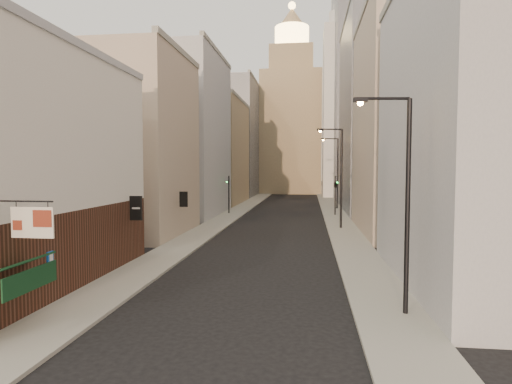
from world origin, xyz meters
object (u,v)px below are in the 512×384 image
(clock_tower, at_px, (291,119))
(streetlamp_far, at_px, (336,169))
(traffic_light_left, at_px, (229,188))
(white_tower, at_px, (343,105))
(streetlamp_near, at_px, (402,193))
(streetlamp_mid, at_px, (339,172))
(traffic_light_right, at_px, (335,185))

(clock_tower, bearing_deg, streetlamp_far, -78.71)
(clock_tower, relative_size, traffic_light_left, 8.98)
(streetlamp_far, bearing_deg, clock_tower, 80.26)
(streetlamp_far, bearing_deg, traffic_light_left, -170.68)
(white_tower, height_order, traffic_light_left, white_tower)
(clock_tower, height_order, streetlamp_far, clock_tower)
(streetlamp_near, relative_size, streetlamp_mid, 0.90)
(streetlamp_far, relative_size, traffic_light_left, 2.05)
(streetlamp_far, relative_size, traffic_light_right, 2.05)
(streetlamp_near, distance_m, traffic_light_left, 39.20)
(streetlamp_mid, height_order, traffic_light_right, streetlamp_mid)
(streetlamp_mid, xyz_separation_m, streetlamp_far, (0.96, 20.24, 0.24))
(white_tower, relative_size, streetlamp_mid, 4.22)
(traffic_light_left, distance_m, traffic_light_right, 13.57)
(traffic_light_left, relative_size, traffic_light_right, 1.00)
(streetlamp_near, xyz_separation_m, traffic_light_right, (-0.41, 36.30, -1.24))
(streetlamp_near, height_order, traffic_light_left, streetlamp_near)
(streetlamp_near, xyz_separation_m, traffic_light_left, (-13.97, 36.59, -1.61))
(clock_tower, relative_size, white_tower, 1.08)
(streetlamp_near, bearing_deg, streetlamp_mid, 84.87)
(streetlamp_mid, bearing_deg, streetlamp_far, 71.97)
(clock_tower, height_order, streetlamp_mid, clock_tower)
(clock_tower, distance_m, traffic_light_right, 51.32)
(streetlamp_mid, bearing_deg, traffic_light_right, 72.74)
(streetlamp_far, distance_m, traffic_light_right, 8.81)
(streetlamp_far, bearing_deg, white_tower, 62.56)
(streetlamp_near, distance_m, streetlamp_mid, 24.64)
(streetlamp_near, bearing_deg, traffic_light_right, 83.63)
(white_tower, xyz_separation_m, traffic_light_right, (-3.52, -34.86, -14.78))
(streetlamp_near, height_order, streetlamp_far, streetlamp_far)
(white_tower, distance_m, streetlamp_mid, 48.48)
(white_tower, height_order, traffic_light_right, white_tower)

